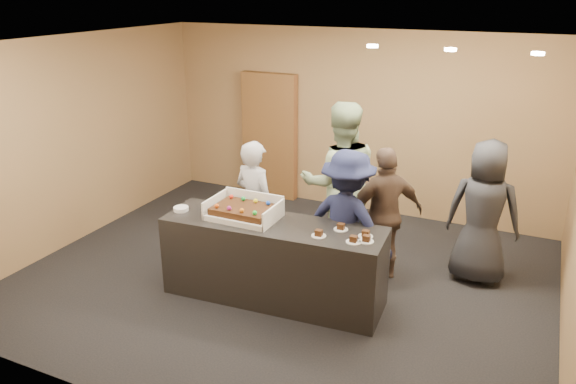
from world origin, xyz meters
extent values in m
plane|color=black|center=(0.00, 0.00, 0.00)|extent=(6.00, 6.00, 0.00)
plane|color=silver|center=(0.00, 0.00, 2.70)|extent=(6.00, 6.00, 0.00)
cube|color=#A37A4E|center=(0.00, 2.50, 1.35)|extent=(6.00, 0.04, 2.70)
cube|color=#A37A4E|center=(0.00, -2.50, 1.35)|extent=(6.00, 0.04, 2.70)
cube|color=#A37A4E|center=(-3.00, 0.00, 1.35)|extent=(0.04, 5.00, 2.70)
cube|color=black|center=(0.10, -0.46, 0.45)|extent=(2.44, 0.86, 0.90)
cube|color=brown|center=(-1.39, 2.41, 1.00)|extent=(0.91, 0.15, 2.00)
cube|color=white|center=(-0.26, -0.46, 0.93)|extent=(0.72, 0.50, 0.06)
cube|color=white|center=(-0.62, -0.46, 1.00)|extent=(0.02, 0.50, 0.20)
cube|color=white|center=(0.11, -0.46, 1.00)|extent=(0.02, 0.50, 0.20)
cube|color=white|center=(-0.26, -0.21, 1.01)|extent=(0.72, 0.02, 0.22)
cube|color=#331C0B|center=(-0.26, -0.46, 0.99)|extent=(0.64, 0.44, 0.07)
sphere|color=red|center=(-0.50, -0.31, 1.05)|extent=(0.05, 0.05, 0.05)
sphere|color=green|center=(-0.34, -0.31, 1.05)|extent=(0.05, 0.05, 0.05)
sphere|color=yellow|center=(-0.19, -0.31, 1.05)|extent=(0.05, 0.05, 0.05)
sphere|color=blue|center=(-0.04, -0.31, 1.05)|extent=(0.05, 0.05, 0.05)
sphere|color=#E05712|center=(-0.50, -0.62, 1.05)|extent=(0.05, 0.05, 0.05)
sphere|color=#AA2488|center=(-0.34, -0.62, 1.05)|extent=(0.05, 0.05, 0.05)
sphere|color=orange|center=(-0.19, -0.62, 1.05)|extent=(0.05, 0.05, 0.05)
sphere|color=green|center=(-0.04, -0.62, 1.05)|extent=(0.05, 0.05, 0.05)
cylinder|color=white|center=(-0.99, -0.58, 0.92)|extent=(0.17, 0.17, 0.04)
cylinder|color=white|center=(0.66, -0.56, 0.90)|extent=(0.15, 0.15, 0.01)
cube|color=#331C0B|center=(0.66, -0.56, 0.94)|extent=(0.07, 0.06, 0.06)
cylinder|color=white|center=(0.81, -0.32, 0.90)|extent=(0.15, 0.15, 0.01)
cube|color=#331C0B|center=(0.81, -0.32, 0.94)|extent=(0.07, 0.06, 0.06)
cylinder|color=white|center=(1.02, -0.55, 0.90)|extent=(0.15, 0.15, 0.01)
cube|color=#331C0B|center=(1.02, -0.55, 0.94)|extent=(0.07, 0.06, 0.06)
cylinder|color=white|center=(1.09, -0.37, 0.90)|extent=(0.15, 0.15, 0.01)
cube|color=#331C0B|center=(1.09, -0.37, 0.94)|extent=(0.07, 0.06, 0.06)
cylinder|color=white|center=(1.13, -0.48, 0.90)|extent=(0.15, 0.15, 0.01)
cube|color=#331C0B|center=(1.13, -0.48, 0.94)|extent=(0.07, 0.06, 0.06)
imported|color=#B1B0B6|center=(-0.45, 0.15, 0.79)|extent=(0.66, 0.52, 1.59)
imported|color=gray|center=(0.40, 0.77, 1.00)|extent=(1.21, 1.12, 2.00)
imported|color=#181D3F|center=(0.75, 0.05, 0.82)|extent=(1.15, 0.79, 1.65)
imported|color=brown|center=(1.04, 0.52, 0.79)|extent=(0.96, 0.90, 1.59)
imported|color=#28282D|center=(2.07, 0.93, 0.85)|extent=(0.83, 0.54, 1.69)
cylinder|color=#FFEAC6|center=(0.80, 0.50, 2.67)|extent=(0.12, 0.12, 0.03)
cylinder|color=#FFEAC6|center=(1.60, 0.50, 2.67)|extent=(0.12, 0.12, 0.03)
cylinder|color=#FFEAC6|center=(2.40, 0.50, 2.67)|extent=(0.12, 0.12, 0.03)
camera|label=1|loc=(2.54, -5.34, 3.28)|focal=35.00mm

